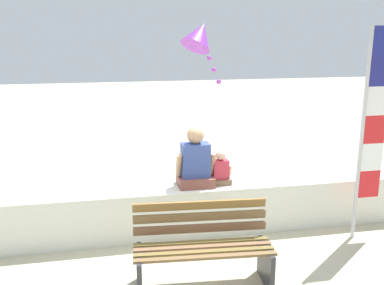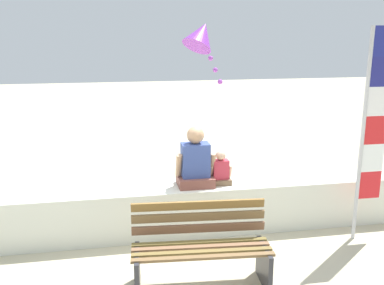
{
  "view_description": "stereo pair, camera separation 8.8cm",
  "coord_description": "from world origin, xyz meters",
  "px_view_note": "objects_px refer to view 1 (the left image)",
  "views": [
    {
      "loc": [
        -0.91,
        -4.7,
        2.72
      ],
      "look_at": [
        0.22,
        0.91,
        1.27
      ],
      "focal_mm": 41.21,
      "sensor_mm": 36.0,
      "label": 1
    },
    {
      "loc": [
        -0.83,
        -4.72,
        2.72
      ],
      "look_at": [
        0.22,
        0.91,
        1.27
      ],
      "focal_mm": 41.21,
      "sensor_mm": 36.0,
      "label": 2
    }
  ],
  "objects_px": {
    "park_bench": "(203,249)",
    "kite_purple": "(200,36)",
    "flag_banner": "(370,124)",
    "person_child": "(220,171)",
    "person_adult": "(195,163)"
  },
  "relations": [
    {
      "from": "park_bench",
      "to": "kite_purple",
      "type": "bearing_deg",
      "value": 78.43
    },
    {
      "from": "flag_banner",
      "to": "kite_purple",
      "type": "relative_size",
      "value": 2.6
    },
    {
      "from": "park_bench",
      "to": "flag_banner",
      "type": "xyz_separation_m",
      "value": [
        2.36,
        0.7,
        1.16
      ]
    },
    {
      "from": "flag_banner",
      "to": "park_bench",
      "type": "bearing_deg",
      "value": -163.39
    },
    {
      "from": "person_adult",
      "to": "person_child",
      "type": "bearing_deg",
      "value": 0.07
    },
    {
      "from": "person_adult",
      "to": "kite_purple",
      "type": "relative_size",
      "value": 0.77
    },
    {
      "from": "kite_purple",
      "to": "park_bench",
      "type": "bearing_deg",
      "value": -101.57
    },
    {
      "from": "park_bench",
      "to": "person_adult",
      "type": "height_order",
      "value": "person_adult"
    },
    {
      "from": "person_child",
      "to": "kite_purple",
      "type": "relative_size",
      "value": 0.44
    },
    {
      "from": "flag_banner",
      "to": "kite_purple",
      "type": "bearing_deg",
      "value": 129.71
    },
    {
      "from": "flag_banner",
      "to": "kite_purple",
      "type": "distance_m",
      "value": 2.98
    },
    {
      "from": "person_child",
      "to": "kite_purple",
      "type": "xyz_separation_m",
      "value": [
        0.04,
        1.52,
        1.8
      ]
    },
    {
      "from": "park_bench",
      "to": "kite_purple",
      "type": "xyz_separation_m",
      "value": [
        0.58,
        2.84,
        2.25
      ]
    },
    {
      "from": "kite_purple",
      "to": "person_adult",
      "type": "bearing_deg",
      "value": -104.35
    },
    {
      "from": "person_child",
      "to": "flag_banner",
      "type": "xyz_separation_m",
      "value": [
        1.81,
        -0.62,
        0.71
      ]
    }
  ]
}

